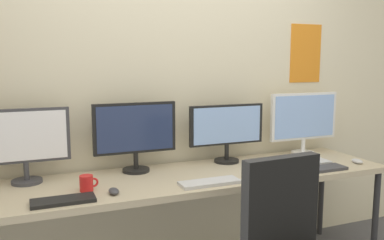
{
  "coord_description": "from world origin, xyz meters",
  "views": [
    {
      "loc": [
        -0.99,
        -1.77,
        1.47
      ],
      "look_at": [
        0.0,
        0.65,
        1.09
      ],
      "focal_mm": 38.12,
      "sensor_mm": 36.0,
      "label": 1
    }
  ],
  "objects_px": {
    "mouse_left_side": "(114,191)",
    "coffee_mug": "(87,183)",
    "monitor_far_left": "(25,141)",
    "keyboard_center": "(210,182)",
    "monitor_center_left": "(135,132)",
    "keyboard_left": "(63,201)",
    "monitor_center_right": "(227,129)",
    "keyboard_right": "(323,168)",
    "laptop_closed": "(304,161)",
    "monitor_far_right": "(304,119)",
    "mouse_right_side": "(357,161)",
    "desk": "(195,181)"
  },
  "relations": [
    {
      "from": "monitor_center_right",
      "to": "keyboard_left",
      "type": "bearing_deg",
      "value": -159.41
    },
    {
      "from": "monitor_center_right",
      "to": "keyboard_right",
      "type": "height_order",
      "value": "monitor_center_right"
    },
    {
      "from": "monitor_center_right",
      "to": "keyboard_center",
      "type": "bearing_deg",
      "value": -127.33
    },
    {
      "from": "mouse_left_side",
      "to": "monitor_center_right",
      "type": "bearing_deg",
      "value": 24.14
    },
    {
      "from": "monitor_center_left",
      "to": "keyboard_center",
      "type": "distance_m",
      "value": 0.61
    },
    {
      "from": "monitor_center_left",
      "to": "laptop_closed",
      "type": "height_order",
      "value": "monitor_center_left"
    },
    {
      "from": "laptop_closed",
      "to": "coffee_mug",
      "type": "height_order",
      "value": "coffee_mug"
    },
    {
      "from": "keyboard_left",
      "to": "mouse_right_side",
      "type": "xyz_separation_m",
      "value": [
        2.03,
        0.05,
        0.01
      ]
    },
    {
      "from": "monitor_center_right",
      "to": "mouse_right_side",
      "type": "distance_m",
      "value": 0.97
    },
    {
      "from": "keyboard_right",
      "to": "keyboard_left",
      "type": "bearing_deg",
      "value": 180.0
    },
    {
      "from": "monitor_center_left",
      "to": "monitor_center_right",
      "type": "xyz_separation_m",
      "value": [
        0.67,
        -0.0,
        -0.02
      ]
    },
    {
      "from": "mouse_left_side",
      "to": "laptop_closed",
      "type": "relative_size",
      "value": 0.3
    },
    {
      "from": "mouse_left_side",
      "to": "coffee_mug",
      "type": "height_order",
      "value": "coffee_mug"
    },
    {
      "from": "monitor_far_left",
      "to": "monitor_center_right",
      "type": "xyz_separation_m",
      "value": [
        1.35,
        -0.0,
        -0.01
      ]
    },
    {
      "from": "monitor_far_left",
      "to": "keyboard_left",
      "type": "xyz_separation_m",
      "value": [
        0.17,
        -0.44,
        -0.25
      ]
    },
    {
      "from": "monitor_far_right",
      "to": "keyboard_right",
      "type": "xyz_separation_m",
      "value": [
        -0.17,
        -0.44,
        -0.27
      ]
    },
    {
      "from": "keyboard_left",
      "to": "coffee_mug",
      "type": "relative_size",
      "value": 3.08
    },
    {
      "from": "monitor_center_left",
      "to": "mouse_left_side",
      "type": "height_order",
      "value": "monitor_center_left"
    },
    {
      "from": "monitor_far_right",
      "to": "laptop_closed",
      "type": "height_order",
      "value": "monitor_far_right"
    },
    {
      "from": "keyboard_left",
      "to": "keyboard_right",
      "type": "distance_m",
      "value": 1.68
    },
    {
      "from": "keyboard_center",
      "to": "mouse_right_side",
      "type": "xyz_separation_m",
      "value": [
        1.19,
        0.05,
        0.01
      ]
    },
    {
      "from": "monitor_center_right",
      "to": "monitor_far_right",
      "type": "distance_m",
      "value": 0.68
    },
    {
      "from": "keyboard_center",
      "to": "coffee_mug",
      "type": "relative_size",
      "value": 3.48
    },
    {
      "from": "monitor_center_left",
      "to": "keyboard_left",
      "type": "bearing_deg",
      "value": -138.65
    },
    {
      "from": "keyboard_left",
      "to": "laptop_closed",
      "type": "xyz_separation_m",
      "value": [
        1.68,
        0.2,
        0.0
      ]
    },
    {
      "from": "monitor_center_right",
      "to": "keyboard_left",
      "type": "distance_m",
      "value": 1.28
    },
    {
      "from": "keyboard_right",
      "to": "laptop_closed",
      "type": "relative_size",
      "value": 1.02
    },
    {
      "from": "keyboard_center",
      "to": "mouse_left_side",
      "type": "xyz_separation_m",
      "value": [
        -0.57,
        0.04,
        0.01
      ]
    },
    {
      "from": "coffee_mug",
      "to": "keyboard_right",
      "type": "bearing_deg",
      "value": -5.48
    },
    {
      "from": "monitor_far_right",
      "to": "coffee_mug",
      "type": "xyz_separation_m",
      "value": [
        -1.71,
        -0.29,
        -0.23
      ]
    },
    {
      "from": "keyboard_center",
      "to": "mouse_right_side",
      "type": "height_order",
      "value": "mouse_right_side"
    },
    {
      "from": "mouse_left_side",
      "to": "laptop_closed",
      "type": "xyz_separation_m",
      "value": [
        1.41,
        0.16,
        -0.0
      ]
    },
    {
      "from": "desk",
      "to": "monitor_far_right",
      "type": "relative_size",
      "value": 4.48
    },
    {
      "from": "monitor_center_right",
      "to": "keyboard_center",
      "type": "height_order",
      "value": "monitor_center_right"
    },
    {
      "from": "laptop_closed",
      "to": "keyboard_right",
      "type": "bearing_deg",
      "value": -88.06
    },
    {
      "from": "monitor_far_left",
      "to": "keyboard_center",
      "type": "height_order",
      "value": "monitor_far_left"
    },
    {
      "from": "desk",
      "to": "monitor_far_right",
      "type": "distance_m",
      "value": 1.08
    },
    {
      "from": "monitor_center_left",
      "to": "monitor_far_right",
      "type": "distance_m",
      "value": 1.35
    },
    {
      "from": "monitor_center_left",
      "to": "keyboard_right",
      "type": "height_order",
      "value": "monitor_center_left"
    },
    {
      "from": "keyboard_left",
      "to": "monitor_far_right",
      "type": "bearing_deg",
      "value": 13.43
    },
    {
      "from": "monitor_center_left",
      "to": "coffee_mug",
      "type": "xyz_separation_m",
      "value": [
        -0.36,
        -0.29,
        -0.22
      ]
    },
    {
      "from": "monitor_far_left",
      "to": "keyboard_center",
      "type": "relative_size",
      "value": 1.42
    },
    {
      "from": "mouse_left_side",
      "to": "coffee_mug",
      "type": "distance_m",
      "value": 0.17
    },
    {
      "from": "keyboard_left",
      "to": "keyboard_center",
      "type": "height_order",
      "value": "same"
    },
    {
      "from": "monitor_center_right",
      "to": "keyboard_right",
      "type": "bearing_deg",
      "value": -41.34
    },
    {
      "from": "desk",
      "to": "keyboard_right",
      "type": "xyz_separation_m",
      "value": [
        0.84,
        -0.23,
        0.06
      ]
    },
    {
      "from": "monitor_far_right",
      "to": "mouse_right_side",
      "type": "height_order",
      "value": "monitor_far_right"
    },
    {
      "from": "monitor_center_right",
      "to": "mouse_left_side",
      "type": "relative_size",
      "value": 5.98
    },
    {
      "from": "desk",
      "to": "laptop_closed",
      "type": "distance_m",
      "value": 0.84
    },
    {
      "from": "laptop_closed",
      "to": "desk",
      "type": "bearing_deg",
      "value": -179.76
    }
  ]
}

